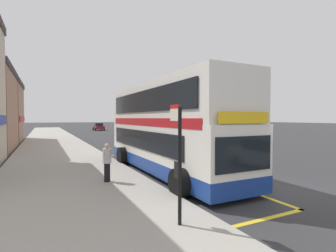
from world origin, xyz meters
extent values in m
plane|color=#333335|center=(0.00, 32.00, 0.00)|extent=(260.00, 260.00, 0.00)
cube|color=#A39E93|center=(-7.00, 32.00, 0.07)|extent=(6.00, 76.00, 0.14)
cube|color=white|center=(-2.45, 4.88, 1.35)|extent=(2.50, 10.91, 2.30)
cube|color=white|center=(-2.45, 4.88, 3.45)|extent=(2.48, 10.69, 1.90)
cube|color=navy|center=(-2.45, 4.88, 0.50)|extent=(2.52, 10.93, 0.60)
cube|color=#B2191E|center=(-2.45, 4.88, 2.52)|extent=(2.53, 10.04, 0.36)
cube|color=black|center=(-3.72, 5.28, 1.65)|extent=(0.04, 8.73, 0.90)
cube|color=black|center=(-3.72, 4.88, 3.50)|extent=(0.04, 9.60, 1.00)
cube|color=black|center=(-2.45, -0.60, 1.60)|extent=(2.20, 0.04, 1.10)
cube|color=yellow|center=(-2.45, -0.60, 2.72)|extent=(2.00, 0.04, 0.36)
cylinder|color=black|center=(-3.79, 0.95, 0.50)|extent=(0.56, 1.00, 1.00)
cylinder|color=black|center=(-1.11, 0.95, 0.50)|extent=(0.56, 1.00, 1.00)
cylinder|color=black|center=(-3.79, 7.88, 0.50)|extent=(0.56, 1.00, 1.00)
cylinder|color=black|center=(-1.11, 7.88, 0.50)|extent=(0.56, 1.00, 1.00)
cube|color=yellow|center=(-3.92, 4.97, 0.01)|extent=(0.16, 13.43, 0.01)
cube|color=yellow|center=(-1.23, 4.97, 0.01)|extent=(0.16, 13.43, 0.01)
cube|color=yellow|center=(-2.57, -1.67, 0.01)|extent=(2.85, 0.16, 0.01)
cube|color=yellow|center=(-2.57, 11.60, 0.01)|extent=(2.85, 0.16, 0.01)
cylinder|color=black|center=(-5.08, -1.23, 1.55)|extent=(0.09, 0.09, 2.83)
cube|color=silver|center=(-5.08, -0.98, 2.79)|extent=(0.05, 0.42, 0.30)
cube|color=red|center=(-5.08, -0.98, 2.99)|extent=(0.05, 0.42, 0.10)
cube|color=black|center=(-5.08, -1.13, 1.44)|extent=(0.06, 0.28, 0.40)
cube|color=#B2191E|center=(-10.16, 27.15, 2.60)|extent=(0.08, 7.05, 0.56)
cube|color=maroon|center=(2.92, 49.70, 0.66)|extent=(1.76, 4.20, 0.72)
cube|color=black|center=(2.92, 49.60, 1.32)|extent=(1.52, 1.90, 0.60)
cylinder|color=black|center=(1.98, 51.00, 0.30)|extent=(0.22, 0.60, 0.60)
cylinder|color=black|center=(3.85, 51.00, 0.30)|extent=(0.22, 0.60, 0.60)
cylinder|color=black|center=(1.98, 48.40, 0.30)|extent=(0.22, 0.60, 0.60)
cylinder|color=black|center=(3.85, 48.40, 0.30)|extent=(0.22, 0.60, 0.60)
cylinder|color=black|center=(-5.70, 3.66, 0.52)|extent=(0.24, 0.24, 0.75)
cylinder|color=#B7B2AD|center=(-5.70, 3.66, 1.19)|extent=(0.34, 0.34, 0.59)
sphere|color=tan|center=(-5.70, 3.66, 1.59)|extent=(0.20, 0.20, 0.20)
camera|label=1|loc=(-7.99, -6.45, 2.71)|focal=26.87mm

